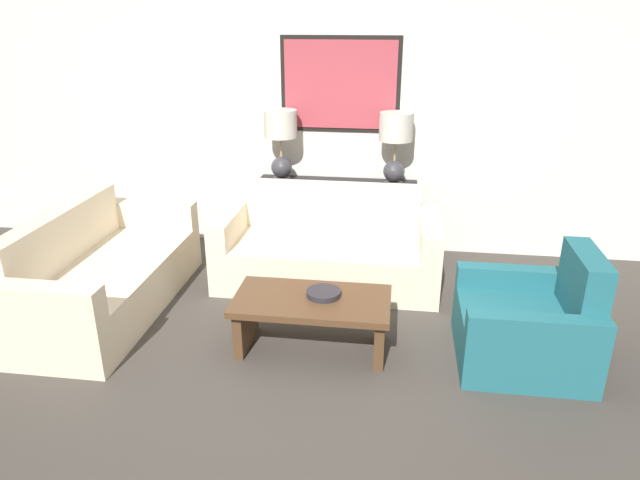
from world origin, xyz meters
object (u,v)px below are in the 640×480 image
at_px(armchair_near_back_wall, 529,325).
at_px(decorative_bowl, 324,293).
at_px(couch_by_side, 102,276).
at_px(table_lamp_left, 281,136).
at_px(console_table, 336,218).
at_px(couch_by_back_wall, 328,251).
at_px(table_lamp_right, 396,139).
at_px(coffee_table, 312,312).

bearing_deg(armchair_near_back_wall, decorative_bowl, -179.03).
bearing_deg(couch_by_side, armchair_near_back_wall, -5.25).
xyz_separation_m(table_lamp_left, couch_by_side, (-1.26, -1.48, -0.93)).
bearing_deg(decorative_bowl, console_table, 93.44).
bearing_deg(decorative_bowl, couch_by_back_wall, 95.42).
distance_m(table_lamp_left, table_lamp_right, 1.13).
height_order(table_lamp_left, decorative_bowl, table_lamp_left).
xyz_separation_m(console_table, armchair_near_back_wall, (1.59, -1.79, -0.11)).
distance_m(couch_by_side, coffee_table, 1.89).
height_order(table_lamp_right, armchair_near_back_wall, table_lamp_right).
height_order(console_table, table_lamp_left, table_lamp_left).
relative_size(coffee_table, decorative_bowl, 4.51).
height_order(couch_by_back_wall, couch_by_side, same).
bearing_deg(couch_by_side, decorative_bowl, -9.95).
xyz_separation_m(table_lamp_right, couch_by_side, (-2.39, -1.48, -0.93)).
distance_m(decorative_bowl, armchair_near_back_wall, 1.49).
height_order(table_lamp_left, coffee_table, table_lamp_left).
bearing_deg(table_lamp_right, table_lamp_left, 180.00).
bearing_deg(couch_by_back_wall, table_lamp_right, 49.56).
bearing_deg(table_lamp_right, couch_by_back_wall, -130.44).
distance_m(couch_by_back_wall, decorative_bowl, 1.17).
height_order(couch_by_side, armchair_near_back_wall, armchair_near_back_wall).
xyz_separation_m(table_lamp_left, table_lamp_right, (1.13, 0.00, 0.00)).
distance_m(console_table, table_lamp_right, 1.01).
relative_size(couch_by_back_wall, coffee_table, 1.76).
bearing_deg(coffee_table, couch_by_side, 168.16).
bearing_deg(decorative_bowl, armchair_near_back_wall, 0.97).
xyz_separation_m(coffee_table, decorative_bowl, (0.08, 0.05, 0.13)).
relative_size(table_lamp_left, coffee_table, 0.61).
height_order(table_lamp_left, armchair_near_back_wall, table_lamp_left).
xyz_separation_m(console_table, couch_by_side, (-1.82, -1.48, -0.10)).
bearing_deg(armchair_near_back_wall, table_lamp_right, 119.85).
bearing_deg(coffee_table, decorative_bowl, 31.90).
xyz_separation_m(console_table, coffee_table, (0.03, -1.86, -0.08)).
height_order(console_table, couch_by_back_wall, couch_by_back_wall).
height_order(table_lamp_left, couch_by_back_wall, table_lamp_left).
xyz_separation_m(couch_by_back_wall, armchair_near_back_wall, (1.59, -1.13, -0.01)).
relative_size(table_lamp_left, decorative_bowl, 2.76).
bearing_deg(decorative_bowl, coffee_table, -148.10).
height_order(table_lamp_right, couch_by_back_wall, table_lamp_right).
xyz_separation_m(decorative_bowl, armchair_near_back_wall, (1.48, 0.03, -0.16)).
relative_size(couch_by_side, decorative_bowl, 7.94).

